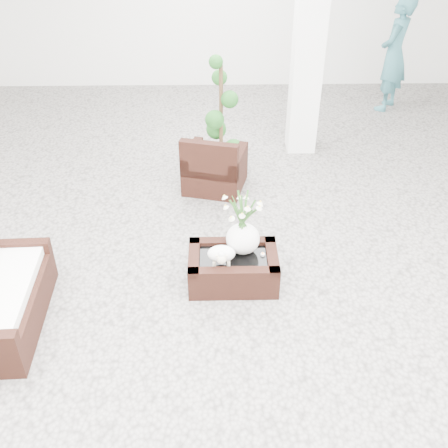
{
  "coord_description": "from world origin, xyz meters",
  "views": [
    {
      "loc": [
        -0.08,
        -4.41,
        3.63
      ],
      "look_at": [
        0.0,
        -0.1,
        0.62
      ],
      "focal_mm": 42.38,
      "sensor_mm": 36.0,
      "label": 1
    }
  ],
  "objects_px": {
    "loveseat": "(0,294)",
    "topiary": "(221,117)",
    "coffee_table": "(233,269)",
    "armchair": "(215,160)"
  },
  "relations": [
    {
      "from": "loveseat",
      "to": "topiary",
      "type": "height_order",
      "value": "topiary"
    },
    {
      "from": "topiary",
      "to": "coffee_table",
      "type": "bearing_deg",
      "value": -87.94
    },
    {
      "from": "coffee_table",
      "to": "loveseat",
      "type": "xyz_separation_m",
      "value": [
        -2.14,
        -0.56,
        0.21
      ]
    },
    {
      "from": "armchair",
      "to": "topiary",
      "type": "xyz_separation_m",
      "value": [
        0.09,
        0.43,
        0.41
      ]
    },
    {
      "from": "coffee_table",
      "to": "loveseat",
      "type": "relative_size",
      "value": 0.66
    },
    {
      "from": "coffee_table",
      "to": "topiary",
      "type": "height_order",
      "value": "topiary"
    },
    {
      "from": "topiary",
      "to": "armchair",
      "type": "bearing_deg",
      "value": -101.37
    },
    {
      "from": "armchair",
      "to": "topiary",
      "type": "relative_size",
      "value": 0.49
    },
    {
      "from": "loveseat",
      "to": "topiary",
      "type": "bearing_deg",
      "value": -37.63
    },
    {
      "from": "coffee_table",
      "to": "armchair",
      "type": "xyz_separation_m",
      "value": [
        -0.17,
        1.92,
        0.24
      ]
    }
  ]
}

